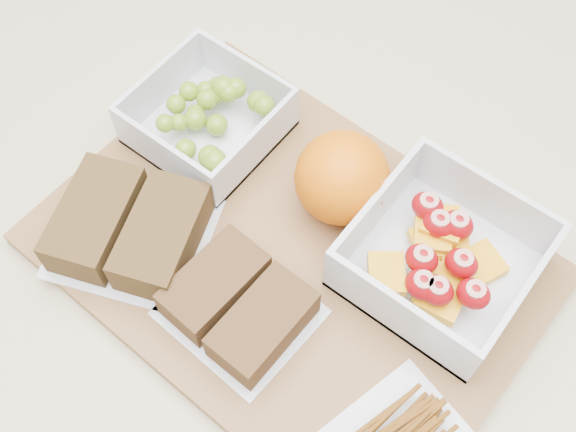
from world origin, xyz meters
name	(u,v)px	position (x,y,z in m)	size (l,w,h in m)	color
counter	(287,382)	(0.00, 0.00, 0.45)	(1.20, 0.90, 0.90)	beige
cutting_board	(290,257)	(0.02, -0.02, 0.91)	(0.42, 0.30, 0.02)	brown
grape_container	(211,118)	(-0.12, 0.04, 0.94)	(0.12, 0.12, 0.05)	silver
fruit_container	(441,259)	(0.13, 0.05, 0.94)	(0.14, 0.14, 0.06)	silver
orange	(342,178)	(0.02, 0.05, 0.96)	(0.08, 0.08, 0.08)	orange
sandwich_bag_left	(129,228)	(-0.10, -0.09, 0.94)	(0.17, 0.16, 0.04)	silver
sandwich_bag_center	(239,305)	(0.02, -0.09, 0.93)	(0.12, 0.11, 0.04)	silver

